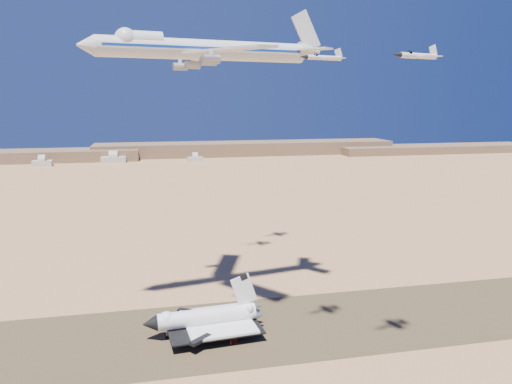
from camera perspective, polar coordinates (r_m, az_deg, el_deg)
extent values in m
plane|color=tan|center=(173.46, -5.03, -15.80)|extent=(1200.00, 1200.00, 0.00)
cube|color=#4E3C27|center=(173.44, -5.03, -15.80)|extent=(600.00, 50.00, 0.06)
cube|color=brown|center=(711.42, -1.05, 5.01)|extent=(420.00, 60.00, 18.00)
cube|color=brown|center=(788.66, 19.86, 4.67)|extent=(300.00, 60.00, 11.00)
cube|color=beige|center=(640.32, -23.21, 3.04)|extent=(22.00, 14.00, 6.50)
cube|color=beige|center=(644.91, -15.96, 3.57)|extent=(30.00, 15.00, 7.50)
cube|color=beige|center=(636.50, -6.98, 3.72)|extent=(19.00, 12.50, 5.50)
cylinder|color=white|center=(171.06, -5.73, -13.98)|extent=(32.43, 8.32, 5.61)
cone|color=black|center=(168.81, -12.00, -14.52)|extent=(4.95, 5.70, 5.33)
sphere|color=white|center=(168.92, -10.20, -14.13)|extent=(5.21, 5.21, 5.21)
cube|color=white|center=(172.77, -4.37, -14.54)|extent=(24.01, 25.84, 0.90)
cube|color=black|center=(172.58, -5.04, -14.75)|extent=(32.00, 26.52, 0.50)
cube|color=white|center=(170.80, -1.41, -11.12)|extent=(9.32, 1.49, 11.54)
cylinder|color=gray|center=(171.14, -10.14, -15.72)|extent=(0.36, 0.36, 3.21)
cylinder|color=black|center=(171.61, -10.13, -16.03)|extent=(1.14, 0.54, 1.10)
cylinder|color=gray|center=(169.69, -3.28, -15.80)|extent=(0.36, 0.36, 3.21)
cylinder|color=black|center=(170.16, -3.27, -16.12)|extent=(1.14, 0.54, 1.10)
cylinder|color=gray|center=(178.49, -4.08, -14.43)|extent=(0.36, 0.36, 3.21)
cylinder|color=black|center=(178.94, -4.08, -14.73)|extent=(1.14, 0.54, 1.10)
cylinder|color=silver|center=(174.79, -5.76, 15.85)|extent=(71.61, 19.27, 6.73)
cone|color=silver|center=(167.71, -18.91, 15.59)|extent=(6.37, 7.56, 6.73)
sphere|color=silver|center=(169.28, -14.70, 16.58)|extent=(6.94, 6.94, 6.94)
cube|color=silver|center=(159.40, -3.17, 15.96)|extent=(26.95, 30.66, 0.74)
cube|color=silver|center=(191.35, -6.64, 14.99)|extent=(18.67, 32.95, 0.74)
cube|color=silver|center=(183.41, 6.75, 15.91)|extent=(11.89, 12.58, 0.53)
cube|color=silver|center=(195.43, 4.72, 15.61)|extent=(9.37, 12.85, 0.53)
cube|color=silver|center=(190.15, 5.74, 17.81)|extent=(11.94, 2.84, 15.04)
cylinder|color=gray|center=(164.78, -5.47, 14.65)|extent=(5.66, 3.62, 2.74)
cylinder|color=gray|center=(155.14, -5.17, 14.92)|extent=(5.66, 3.62, 2.74)
cylinder|color=gray|center=(182.91, -7.27, 14.19)|extent=(5.66, 3.62, 2.74)
cylinder|color=gray|center=(191.51, -8.67, 13.99)|extent=(5.66, 3.62, 2.74)
imported|color=#E43C0D|center=(167.02, -2.53, -16.53)|extent=(0.47, 0.64, 1.60)
imported|color=#E43C0D|center=(165.36, -2.88, -16.80)|extent=(0.60, 0.91, 1.74)
imported|color=#E43C0D|center=(166.61, -2.26, -16.60)|extent=(0.91, 1.05, 1.60)
cylinder|color=silver|center=(141.35, 7.79, 14.96)|extent=(10.99, 4.22, 1.29)
cone|color=black|center=(137.61, 5.46, 15.13)|extent=(2.63, 1.80, 1.20)
sphere|color=black|center=(139.80, 6.84, 15.22)|extent=(1.29, 1.29, 1.29)
cube|color=silver|center=(141.87, 8.10, 14.86)|extent=(5.09, 7.96, 0.23)
cube|color=silver|center=(144.06, 9.33, 14.83)|extent=(3.19, 4.98, 0.18)
cube|color=silver|center=(144.28, 9.40, 15.34)|extent=(2.75, 0.97, 3.12)
cylinder|color=silver|center=(133.97, 18.04, 14.58)|extent=(11.71, 4.58, 1.38)
cone|color=black|center=(129.00, 15.79, 14.87)|extent=(2.81, 1.93, 1.28)
sphere|color=black|center=(131.92, 17.14, 14.91)|extent=(1.38, 1.38, 1.38)
cube|color=silver|center=(134.66, 18.34, 14.46)|extent=(5.48, 8.50, 0.25)
cube|color=silver|center=(137.53, 19.50, 14.38)|extent=(3.43, 5.32, 0.20)
cube|color=silver|center=(137.79, 19.60, 14.94)|extent=(2.92, 1.06, 3.32)
cylinder|color=silver|center=(224.37, -1.70, 15.87)|extent=(11.70, 1.91, 1.36)
cone|color=black|center=(222.86, -3.52, 15.89)|extent=(2.58, 1.38, 1.26)
sphere|color=black|center=(223.76, -2.46, 16.00)|extent=(1.36, 1.36, 1.36)
cube|color=silver|center=(224.58, -1.45, 15.81)|extent=(3.76, 7.92, 0.24)
cube|color=silver|center=(225.54, -0.45, 15.84)|extent=(2.36, 4.95, 0.19)
cube|color=silver|center=(225.72, -0.40, 16.19)|extent=(2.94, 0.38, 3.28)
cylinder|color=silver|center=(242.59, 0.93, 15.54)|extent=(12.65, 4.89, 1.48)
cone|color=black|center=(238.99, -0.73, 15.62)|extent=(3.03, 2.08, 1.38)
sphere|color=black|center=(241.11, 0.24, 15.70)|extent=(1.48, 1.48, 1.48)
cube|color=silver|center=(243.08, 1.16, 15.48)|extent=(5.88, 9.17, 0.27)
cube|color=silver|center=(245.19, 2.05, 15.48)|extent=(3.69, 5.74, 0.21)
cube|color=silver|center=(245.43, 2.10, 15.83)|extent=(3.16, 1.13, 3.59)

